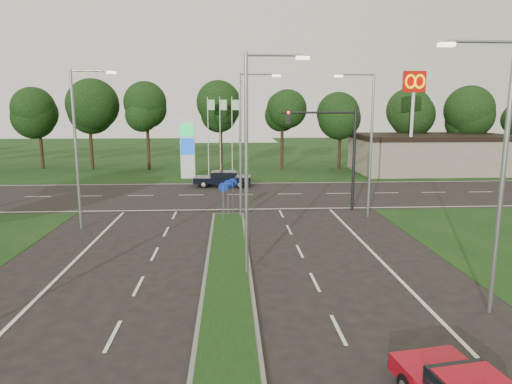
{
  "coord_description": "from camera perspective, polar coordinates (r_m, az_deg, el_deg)",
  "views": [
    {
      "loc": [
        0.13,
        -12.17,
        6.89
      ],
      "look_at": [
        1.61,
        13.22,
        2.2
      ],
      "focal_mm": 32.0,
      "sensor_mm": 36.0,
      "label": 1
    }
  ],
  "objects": [
    {
      "name": "ground",
      "position": [
        13.99,
        -3.64,
        -19.09
      ],
      "size": [
        160.0,
        160.0,
        0.0
      ],
      "primitive_type": "plane",
      "color": "black",
      "rests_on": "ground"
    },
    {
      "name": "cross_road",
      "position": [
        36.82,
        -3.47,
        -0.35
      ],
      "size": [
        160.0,
        12.0,
        0.02
      ],
      "primitive_type": "cube",
      "color": "black",
      "rests_on": "ground"
    },
    {
      "name": "median_signs",
      "position": [
        29.04,
        -3.53,
        0.16
      ],
      "size": [
        1.16,
        1.76,
        2.38
      ],
      "color": "gray",
      "rests_on": "ground"
    },
    {
      "name": "traffic_signal",
      "position": [
        31.06,
        9.87,
        6.17
      ],
      "size": [
        5.1,
        0.42,
        7.0
      ],
      "color": "black",
      "rests_on": "ground"
    },
    {
      "name": "commercial_building",
      "position": [
        53.13,
        21.07,
        4.47
      ],
      "size": [
        16.0,
        9.0,
        4.0
      ],
      "primitive_type": "cube",
      "color": "gray",
      "rests_on": "ground"
    },
    {
      "name": "streetlight_right_far",
      "position": [
        29.53,
        13.84,
        6.63
      ],
      "size": [
        2.53,
        0.22,
        9.0
      ],
      "rotation": [
        0.0,
        0.0,
        3.14
      ],
      "color": "gray",
      "rests_on": "ground"
    },
    {
      "name": "streetlight_median_far",
      "position": [
        28.24,
        -1.57,
        6.77
      ],
      "size": [
        2.53,
        0.22,
        9.0
      ],
      "color": "gray",
      "rests_on": "ground"
    },
    {
      "name": "mcdonalds_sign",
      "position": [
        47.63,
        19.09,
        11.21
      ],
      "size": [
        2.2,
        0.47,
        10.4
      ],
      "color": "silver",
      "rests_on": "ground"
    },
    {
      "name": "streetlight_left_far",
      "position": [
        27.56,
        -21.26,
        5.97
      ],
      "size": [
        2.53,
        0.22,
        9.0
      ],
      "color": "gray",
      "rests_on": "ground"
    },
    {
      "name": "median_kerb",
      "position": [
        17.55,
        -3.58,
        -12.47
      ],
      "size": [
        2.0,
        26.0,
        0.12
      ],
      "primitive_type": "cube",
      "color": "slate",
      "rests_on": "ground"
    },
    {
      "name": "treeline_far",
      "position": [
        52.1,
        -3.41,
        10.37
      ],
      "size": [
        6.0,
        6.0,
        9.9
      ],
      "color": "black",
      "rests_on": "ground"
    },
    {
      "name": "navy_sedan",
      "position": [
        40.64,
        -4.14,
        1.71
      ],
      "size": [
        5.13,
        2.47,
        1.36
      ],
      "rotation": [
        0.0,
        0.0,
        1.48
      ],
      "color": "black",
      "rests_on": "ground"
    },
    {
      "name": "verge_far",
      "position": [
        67.52,
        -3.43,
        4.58
      ],
      "size": [
        160.0,
        50.0,
        0.02
      ],
      "primitive_type": "cube",
      "color": "#123311",
      "rests_on": "ground"
    },
    {
      "name": "streetlight_right_near",
      "position": [
        16.71,
        27.99,
        3.0
      ],
      "size": [
        2.53,
        0.22,
        9.0
      ],
      "rotation": [
        0.0,
        0.0,
        3.14
      ],
      "color": "gray",
      "rests_on": "ground"
    },
    {
      "name": "gas_pylon",
      "position": [
        45.54,
        -8.29,
        5.69
      ],
      "size": [
        5.8,
        1.26,
        8.0
      ],
      "color": "silver",
      "rests_on": "ground"
    },
    {
      "name": "streetlight_median_near",
      "position": [
        18.28,
        -0.59,
        4.76
      ],
      "size": [
        2.53,
        0.22,
        9.0
      ],
      "color": "gray",
      "rests_on": "ground"
    }
  ]
}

